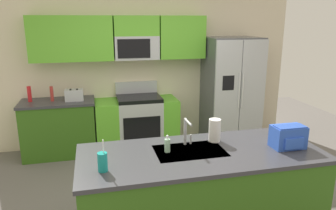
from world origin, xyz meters
TOP-DOWN VIEW (x-y plane):
  - ground_plane at (0.00, 0.00)m, footprint 9.00×9.00m
  - kitchen_wall_unit at (-0.14, 2.08)m, footprint 5.20×0.43m
  - back_counter at (-1.49, 1.80)m, footprint 1.14×0.63m
  - range_oven at (-0.24, 1.80)m, footprint 1.36×0.61m
  - refrigerator at (1.42, 1.73)m, footprint 0.90×0.76m
  - island_counter at (0.05, -0.64)m, footprint 2.36×0.97m
  - toaster at (-1.23, 1.75)m, footprint 0.28×0.16m
  - pepper_mill at (-1.56, 1.80)m, footprint 0.05×0.05m
  - bottle_red at (-1.89, 1.84)m, footprint 0.06×0.06m
  - sink_faucet at (-0.04, -0.44)m, footprint 0.08×0.21m
  - drink_cup_teal at (-0.89, -0.83)m, footprint 0.08×0.08m
  - soap_dispenser at (-0.27, -0.56)m, footprint 0.06×0.06m
  - paper_towel_roll at (0.28, -0.40)m, footprint 0.12×0.12m
  - backpack at (0.93, -0.73)m, footprint 0.32×0.22m

SIDE VIEW (x-z plane):
  - ground_plane at x=0.00m, z-range 0.00..0.00m
  - range_oven at x=-0.24m, z-range -0.11..0.99m
  - back_counter at x=-1.49m, z-range 0.00..0.90m
  - island_counter at x=0.05m, z-range 0.00..0.90m
  - refrigerator at x=1.42m, z-range 0.00..1.85m
  - soap_dispenser at x=-0.27m, z-range 0.88..1.05m
  - drink_cup_teal at x=-0.89m, z-range 0.84..1.13m
  - toaster at x=-1.23m, z-range 0.90..1.08m
  - backpack at x=0.93m, z-range 0.90..1.13m
  - pepper_mill at x=-1.56m, z-range 0.90..1.14m
  - paper_towel_roll at x=0.28m, z-range 0.90..1.14m
  - bottle_red at x=-1.89m, z-range 0.90..1.15m
  - sink_faucet at x=-0.04m, z-range 0.93..1.21m
  - kitchen_wall_unit at x=-0.14m, z-range 0.17..2.77m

